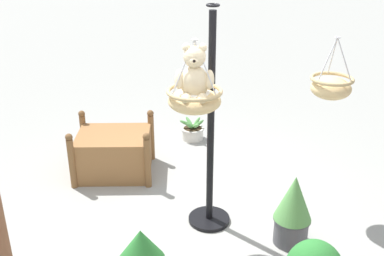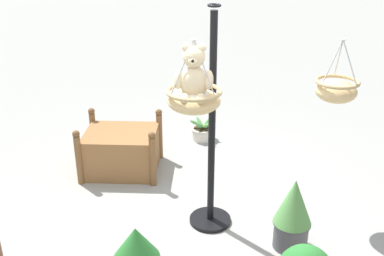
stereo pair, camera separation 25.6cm
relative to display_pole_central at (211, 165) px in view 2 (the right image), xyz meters
name	(u,v)px [view 2 (the right image)]	position (x,y,z in m)	size (l,w,h in m)	color
ground_plane	(191,227)	(0.19, 0.13, -0.69)	(40.00, 40.00, 0.00)	gray
display_pole_central	(211,165)	(0.00, 0.00, 0.00)	(0.44, 0.44, 2.27)	black
hanging_basket_with_teddy	(194,99)	(0.15, 0.25, 0.79)	(0.50, 0.50, 0.66)	tan
teddy_bear	(194,76)	(0.15, 0.27, 1.01)	(0.35, 0.31, 0.50)	beige
hanging_basket_left_high	(336,90)	(-1.19, -0.30, 0.74)	(0.43, 0.43, 0.63)	tan
wooden_planter_box	(122,150)	(1.21, -1.01, -0.40)	(1.03, 0.87, 0.71)	olive
potted_plant_fern_front	(293,213)	(-0.81, 0.33, -0.30)	(0.37, 0.37, 0.75)	#4C4C51
potted_plant_flowering_red	(203,132)	(0.26, -2.05, -0.56)	(0.38, 0.34, 0.32)	beige
potted_plant_conical_shrub	(136,253)	(0.58, 0.92, -0.41)	(0.41, 0.41, 0.53)	#4C4C51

